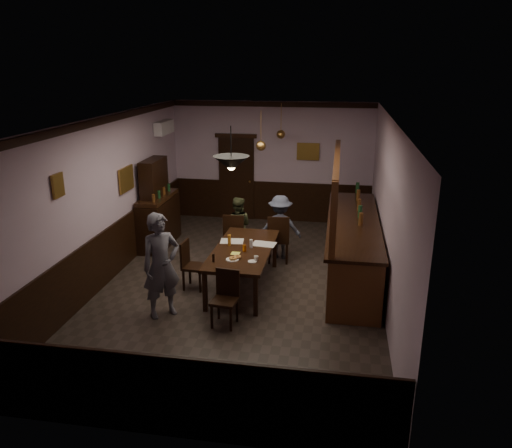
% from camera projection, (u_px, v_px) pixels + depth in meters
% --- Properties ---
extents(room, '(5.01, 8.01, 3.01)m').
position_uv_depth(room, '(241.00, 206.00, 8.74)').
color(room, '#2D2621').
rests_on(room, ground).
extents(dining_table, '(1.04, 2.22, 0.75)m').
position_uv_depth(dining_table, '(243.00, 252.00, 8.87)').
color(dining_table, black).
rests_on(dining_table, ground).
extents(chair_far_left, '(0.44, 0.44, 0.99)m').
position_uv_depth(chair_far_left, '(235.00, 235.00, 10.18)').
color(chair_far_left, black).
rests_on(chair_far_left, ground).
extents(chair_far_right, '(0.47, 0.47, 1.00)m').
position_uv_depth(chair_far_right, '(278.00, 237.00, 10.02)').
color(chair_far_right, black).
rests_on(chair_far_right, ground).
extents(chair_near, '(0.42, 0.42, 0.88)m').
position_uv_depth(chair_near, '(226.00, 295.00, 7.69)').
color(chair_near, black).
rests_on(chair_near, ground).
extents(chair_side, '(0.41, 0.41, 0.88)m').
position_uv_depth(chair_side, '(190.00, 263.00, 8.91)').
color(chair_side, black).
rests_on(chair_side, ground).
extents(person_standing, '(0.74, 0.72, 1.71)m').
position_uv_depth(person_standing, '(161.00, 266.00, 7.83)').
color(person_standing, '#555561').
rests_on(person_standing, ground).
extents(person_seated_left, '(0.63, 0.50, 1.26)m').
position_uv_depth(person_seated_left, '(237.00, 226.00, 10.42)').
color(person_seated_left, '#40472A').
rests_on(person_seated_left, ground).
extents(person_seated_right, '(0.91, 0.58, 1.33)m').
position_uv_depth(person_seated_right, '(280.00, 227.00, 10.25)').
color(person_seated_right, '#4C546D').
rests_on(person_seated_right, ground).
extents(newspaper_left, '(0.45, 0.35, 0.01)m').
position_uv_depth(newspaper_left, '(232.00, 241.00, 9.19)').
color(newspaper_left, silver).
rests_on(newspaper_left, dining_table).
extents(newspaper_right, '(0.45, 0.35, 0.01)m').
position_uv_depth(newspaper_right, '(264.00, 244.00, 9.04)').
color(newspaper_right, silver).
rests_on(newspaper_right, dining_table).
extents(napkin, '(0.15, 0.15, 0.00)m').
position_uv_depth(napkin, '(235.00, 253.00, 8.61)').
color(napkin, '#E5EF58').
rests_on(napkin, dining_table).
extents(saucer, '(0.15, 0.15, 0.01)m').
position_uv_depth(saucer, '(252.00, 261.00, 8.26)').
color(saucer, white).
rests_on(saucer, dining_table).
extents(coffee_cup, '(0.08, 0.08, 0.07)m').
position_uv_depth(coffee_cup, '(256.00, 258.00, 8.28)').
color(coffee_cup, white).
rests_on(coffee_cup, saucer).
extents(pastry_plate, '(0.22, 0.22, 0.01)m').
position_uv_depth(pastry_plate, '(232.00, 260.00, 8.33)').
color(pastry_plate, white).
rests_on(pastry_plate, dining_table).
extents(pastry_ring_a, '(0.13, 0.13, 0.04)m').
position_uv_depth(pastry_ring_a, '(233.00, 258.00, 8.31)').
color(pastry_ring_a, '#C68C47').
rests_on(pastry_ring_a, pastry_plate).
extents(pastry_ring_b, '(0.13, 0.13, 0.04)m').
position_uv_depth(pastry_ring_b, '(237.00, 257.00, 8.38)').
color(pastry_ring_b, '#C68C47').
rests_on(pastry_ring_b, pastry_plate).
extents(soda_can, '(0.07, 0.07, 0.12)m').
position_uv_depth(soda_can, '(244.00, 248.00, 8.69)').
color(soda_can, orange).
rests_on(soda_can, dining_table).
extents(beer_glass, '(0.06, 0.06, 0.20)m').
position_uv_depth(beer_glass, '(229.00, 240.00, 8.96)').
color(beer_glass, '#BF721E').
rests_on(beer_glass, dining_table).
extents(water_glass, '(0.06, 0.06, 0.15)m').
position_uv_depth(water_glass, '(251.00, 244.00, 8.86)').
color(water_glass, silver).
rests_on(water_glass, dining_table).
extents(pepper_mill, '(0.04, 0.04, 0.14)m').
position_uv_depth(pepper_mill, '(213.00, 258.00, 8.24)').
color(pepper_mill, black).
rests_on(pepper_mill, dining_table).
extents(sideboard, '(0.52, 1.46, 1.93)m').
position_uv_depth(sideboard, '(158.00, 211.00, 10.93)').
color(sideboard, black).
rests_on(sideboard, ground).
extents(bar_counter, '(0.95, 4.08, 2.29)m').
position_uv_depth(bar_counter, '(352.00, 246.00, 9.44)').
color(bar_counter, '#4F2615').
rests_on(bar_counter, ground).
extents(door_back, '(0.90, 0.06, 2.10)m').
position_uv_depth(door_back, '(237.00, 179.00, 12.72)').
color(door_back, black).
rests_on(door_back, ground).
extents(ac_unit, '(0.20, 0.85, 0.30)m').
position_uv_depth(ac_unit, '(164.00, 127.00, 11.54)').
color(ac_unit, white).
rests_on(ac_unit, ground).
extents(picture_left_small, '(0.04, 0.28, 0.36)m').
position_uv_depth(picture_left_small, '(58.00, 186.00, 7.42)').
color(picture_left_small, olive).
rests_on(picture_left_small, ground).
extents(picture_left_large, '(0.04, 0.62, 0.48)m').
position_uv_depth(picture_left_large, '(126.00, 179.00, 9.81)').
color(picture_left_large, olive).
rests_on(picture_left_large, ground).
extents(picture_back, '(0.55, 0.04, 0.42)m').
position_uv_depth(picture_back, '(308.00, 152.00, 12.22)').
color(picture_back, olive).
rests_on(picture_back, ground).
extents(pendant_iron, '(0.56, 0.56, 0.67)m').
position_uv_depth(pendant_iron, '(231.00, 163.00, 7.58)').
color(pendant_iron, black).
rests_on(pendant_iron, ground).
extents(pendant_brass_mid, '(0.20, 0.20, 0.81)m').
position_uv_depth(pendant_brass_mid, '(261.00, 146.00, 9.97)').
color(pendant_brass_mid, '#BF8C3F').
rests_on(pendant_brass_mid, ground).
extents(pendant_brass_far, '(0.20, 0.20, 0.81)m').
position_uv_depth(pendant_brass_far, '(281.00, 134.00, 11.52)').
color(pendant_brass_far, '#BF8C3F').
rests_on(pendant_brass_far, ground).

